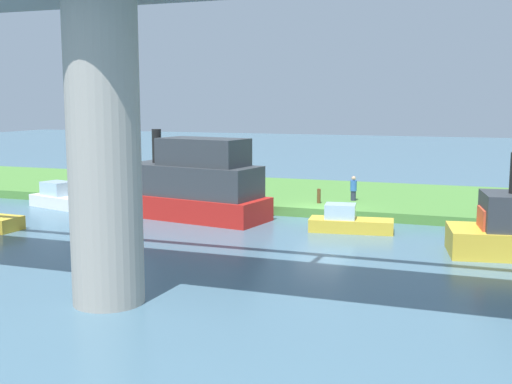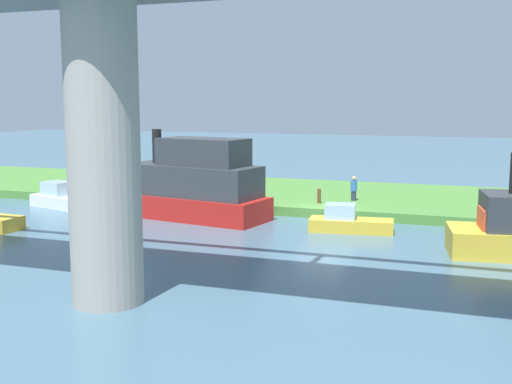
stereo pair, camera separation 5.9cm
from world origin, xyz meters
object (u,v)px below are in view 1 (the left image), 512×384
bridge_pylon (104,154)px  skiff_small (190,186)px  mooring_post (319,196)px  houseboat_blue (348,222)px  person_on_bank (353,188)px  motorboat_red (62,198)px

bridge_pylon → skiff_small: 14.43m
mooring_post → skiff_small: bearing=33.1°
bridge_pylon → houseboat_blue: bearing=-110.4°
bridge_pylon → person_on_bank: (-3.81, -19.09, -3.35)m
bridge_pylon → houseboat_blue: 14.35m
bridge_pylon → motorboat_red: (12.10, -14.06, -4.02)m
person_on_bank → mooring_post: bearing=44.2°
person_on_bank → skiff_small: skiff_small is taller
skiff_small → houseboat_blue: 8.69m
bridge_pylon → person_on_bank: bridge_pylon is taller
mooring_post → motorboat_red: 14.71m
mooring_post → houseboat_blue: mooring_post is taller
houseboat_blue → bridge_pylon: bearing=69.6°
motorboat_red → houseboat_blue: bearing=176.1°
bridge_pylon → motorboat_red: size_ratio=1.95×
skiff_small → motorboat_red: skiff_small is taller
motorboat_red → mooring_post: bearing=-166.4°
person_on_bank → houseboat_blue: (-0.98, 6.19, -0.74)m
person_on_bank → motorboat_red: (15.91, 5.03, -0.68)m
person_on_bank → bridge_pylon: bearing=78.7°
motorboat_red → skiff_small: bearing=177.0°
person_on_bank → skiff_small: (7.59, 5.47, 0.50)m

